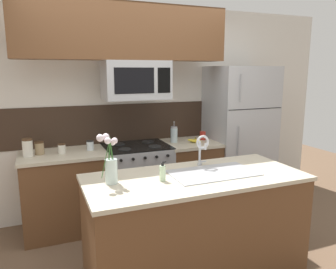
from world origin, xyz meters
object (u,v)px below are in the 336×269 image
Objects in this scene: sink_faucet at (202,146)px; banana_bunch at (195,141)px; storage_jar_tall at (28,148)px; storage_jar_medium at (39,148)px; storage_jar_squat at (90,145)px; refrigerator at (238,136)px; storage_jar_short at (62,149)px; coffee_tin at (203,136)px; dish_soap_bottle at (163,173)px; microwave at (136,80)px; french_press at (174,134)px; stove_range at (137,182)px; flower_vase at (110,165)px.

banana_bunch is at bearing 66.60° from sink_faucet.
storage_jar_tall reaches higher than storage_jar_medium.
storage_jar_tall reaches higher than storage_jar_squat.
storage_jar_short is at bearing -179.27° from refrigerator.
storage_jar_medium is 1.27× the size of coffee_tin.
dish_soap_bottle reaches higher than coffee_tin.
microwave reaches higher than banana_bunch.
banana_bunch is at bearing -26.45° from french_press.
storage_jar_medium is at bearing -179.17° from french_press.
storage_jar_tall is (-1.20, -0.02, 0.55)m from stove_range.
storage_jar_tall reaches higher than banana_bunch.
sink_faucet reaches higher than french_press.
microwave is 1.79× the size of flower_vase.
refrigerator reaches higher than storage_jar_tall.
storage_jar_medium reaches higher than storage_jar_short.
storage_jar_medium is at bearing 178.03° from stove_range.
storage_jar_medium is 0.34× the size of flower_vase.
stove_range is 1.31m from storage_jar_tall.
refrigerator is 2.34m from flower_vase.
stove_range is at bearing -1.97° from storage_jar_medium.
storage_jar_medium is 2.00m from coffee_tin.
stove_range is at bearing 175.44° from banana_bunch.
microwave reaches higher than coffee_tin.
storage_jar_short is 1.57m from sink_faucet.
sink_faucet is at bearing 9.26° from flower_vase.
storage_jar_short is at bearing -172.81° from storage_jar_squat.
sink_faucet is at bearing -40.78° from storage_jar_short.
dish_soap_bottle is (1.04, -1.25, -0.03)m from storage_jar_tall.
storage_jar_squat is 1.02× the size of coffee_tin.
sink_faucet is (1.19, -1.02, 0.14)m from storage_jar_short.
french_press is (0.51, 0.08, -0.69)m from microwave.
coffee_tin is (2.00, 0.01, -0.01)m from storage_jar_medium.
storage_jar_squat reaches higher than coffee_tin.
coffee_tin is (2.11, 0.07, -0.04)m from storage_jar_tall.
stove_range is 1.26m from sink_faucet.
storage_jar_short is (-0.85, 0.01, -0.73)m from microwave.
storage_jar_tall is at bearing -178.09° from coffee_tin.
storage_jar_tall is 2.11m from coffee_tin.
storage_jar_squat is 1.05m from french_press.
sink_faucet is at bearing 26.24° from dish_soap_bottle.
storage_jar_tall is at bearing 146.48° from sink_faucet.
refrigerator is 6.96× the size of french_press.
storage_jar_squat is (0.31, 0.04, 0.00)m from storage_jar_short.
flower_vase is (-0.41, 0.09, 0.08)m from dish_soap_bottle.
storage_jar_short is 1.37m from french_press.
stove_range is 0.74m from storage_jar_squat.
coffee_tin is at bearing 33.84° from banana_bunch.
flower_vase reaches higher than stove_range.
microwave is (0.00, -0.02, 1.23)m from stove_range.
storage_jar_squat is at bearing 4.42° from storage_jar_tall.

